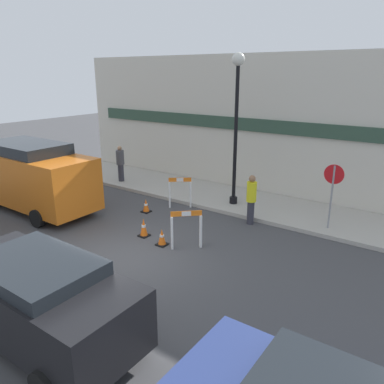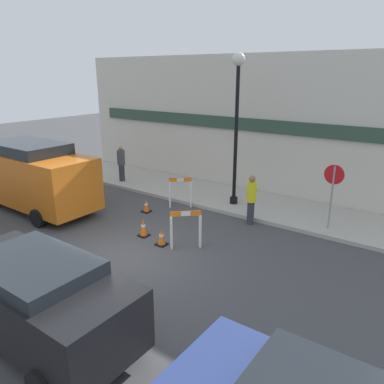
% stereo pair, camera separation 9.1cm
% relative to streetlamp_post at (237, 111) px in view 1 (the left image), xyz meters
% --- Properties ---
extents(ground_plane, '(60.00, 60.00, 0.00)m').
position_rel_streetlamp_post_xyz_m(ground_plane, '(-0.43, -5.41, -3.53)').
color(ground_plane, '#424244').
extents(sidewalk_slab, '(18.00, 2.86, 0.13)m').
position_rel_streetlamp_post_xyz_m(sidewalk_slab, '(-0.43, 0.52, -3.46)').
color(sidewalk_slab, '#ADA89E').
rests_on(sidewalk_slab, ground_plane).
extents(storefront_facade, '(18.00, 0.22, 5.50)m').
position_rel_streetlamp_post_xyz_m(storefront_facade, '(-0.43, 2.02, -0.77)').
color(storefront_facade, beige).
rests_on(storefront_facade, ground_plane).
extents(streetlamp_post, '(0.44, 0.44, 5.29)m').
position_rel_streetlamp_post_xyz_m(streetlamp_post, '(0.00, 0.00, 0.00)').
color(streetlamp_post, black).
rests_on(streetlamp_post, sidewalk_slab).
extents(stop_sign, '(0.60, 0.06, 2.04)m').
position_rel_streetlamp_post_xyz_m(stop_sign, '(3.57, -0.32, -2.03)').
color(stop_sign, gray).
rests_on(stop_sign, sidewalk_slab).
extents(barricade_0, '(0.73, 0.70, 1.12)m').
position_rel_streetlamp_post_xyz_m(barricade_0, '(0.62, -3.81, -2.92)').
color(barricade_0, white).
rests_on(barricade_0, ground_plane).
extents(barricade_1, '(0.74, 0.61, 1.13)m').
position_rel_streetlamp_post_xyz_m(barricade_1, '(-1.57, -1.20, -2.92)').
color(barricade_1, white).
rests_on(barricade_1, ground_plane).
extents(traffic_cone_0, '(0.30, 0.30, 0.50)m').
position_rel_streetlamp_post_xyz_m(traffic_cone_0, '(-0.06, -4.08, -3.29)').
color(traffic_cone_0, black).
rests_on(traffic_cone_0, ground_plane).
extents(traffic_cone_1, '(0.30, 0.30, 0.49)m').
position_rel_streetlamp_post_xyz_m(traffic_cone_1, '(-2.26, -2.33, -3.29)').
color(traffic_cone_1, black).
rests_on(traffic_cone_1, ground_plane).
extents(traffic_cone_2, '(0.30, 0.30, 0.58)m').
position_rel_streetlamp_post_xyz_m(traffic_cone_2, '(-0.91, -3.92, -3.25)').
color(traffic_cone_2, black).
rests_on(traffic_cone_2, ground_plane).
extents(person_worker, '(0.45, 0.45, 1.66)m').
position_rel_streetlamp_post_xyz_m(person_worker, '(1.29, -1.16, -2.63)').
color(person_worker, '#33333D').
rests_on(person_worker, ground_plane).
extents(person_pedestrian, '(0.37, 0.37, 1.59)m').
position_rel_streetlamp_post_xyz_m(person_pedestrian, '(-5.59, -0.27, -2.55)').
color(person_pedestrian, '#33333D').
rests_on(person_pedestrian, sidewalk_slab).
extents(parked_car_1, '(4.09, 1.86, 1.66)m').
position_rel_streetlamp_post_xyz_m(parked_car_1, '(0.76, -8.47, -2.59)').
color(parked_car_1, black).
rests_on(parked_car_1, ground_plane).
extents(work_van, '(5.58, 2.10, 2.45)m').
position_rel_streetlamp_post_xyz_m(work_van, '(-5.92, -4.43, -2.20)').
color(work_van, '#D16619').
rests_on(work_van, ground_plane).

